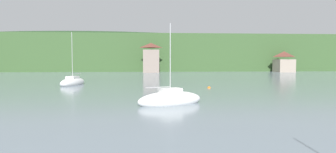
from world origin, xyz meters
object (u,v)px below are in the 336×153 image
at_px(sailboat_mid_1, 170,99).
at_px(mooring_buoy_far, 209,88).
at_px(shore_building_westcentral, 151,58).
at_px(shore_building_central, 284,62).
at_px(sailboat_far_2, 73,82).

xyz_separation_m(sailboat_mid_1, mooring_buoy_far, (7.02, 15.19, -0.44)).
xyz_separation_m(shore_building_westcentral, shore_building_central, (46.06, 0.73, -1.25)).
bearing_deg(sailboat_far_2, shore_building_central, 144.28).
xyz_separation_m(shore_building_central, sailboat_mid_1, (-45.45, -70.51, -3.07)).
bearing_deg(mooring_buoy_far, sailboat_far_2, 162.01).
xyz_separation_m(shore_building_westcentral, sailboat_mid_1, (0.61, -69.78, -4.32)).
height_order(shore_building_westcentral, sailboat_far_2, shore_building_westcentral).
bearing_deg(shore_building_central, mooring_buoy_far, -124.79).
bearing_deg(mooring_buoy_far, shore_building_westcentral, 97.95).
relative_size(shore_building_westcentral, shore_building_central, 1.37).
xyz_separation_m(sailboat_mid_1, sailboat_far_2, (-14.42, 22.15, 0.00)).
bearing_deg(shore_building_westcentral, sailboat_mid_1, -89.50).
relative_size(shore_building_central, mooring_buoy_far, 14.73).
height_order(sailboat_mid_1, mooring_buoy_far, sailboat_mid_1).
xyz_separation_m(shore_building_central, sailboat_far_2, (-59.88, -48.36, -3.06)).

